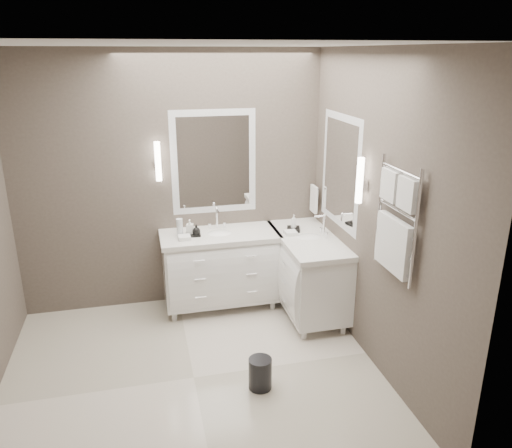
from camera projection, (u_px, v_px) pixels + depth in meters
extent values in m
cube|color=beige|center=(194.00, 378.00, 4.29)|extent=(3.20, 3.00, 0.01)
cube|color=white|center=(178.00, 44.00, 3.40)|extent=(3.20, 3.00, 0.01)
cube|color=#534942|center=(172.00, 183.00, 5.23)|extent=(3.20, 0.01, 2.70)
cube|color=#534942|center=(218.00, 330.00, 2.46)|extent=(3.20, 0.01, 2.70)
cube|color=#534942|center=(378.00, 215.00, 4.20)|extent=(0.01, 3.00, 2.70)
cube|color=white|center=(220.00, 268.00, 5.36)|extent=(1.20, 0.55, 0.70)
cube|color=white|center=(220.00, 235.00, 5.24)|extent=(1.24, 0.59, 0.05)
ellipsoid|color=white|center=(220.00, 237.00, 5.25)|extent=(0.36, 0.28, 0.12)
cylinder|color=white|center=(217.00, 218.00, 5.34)|extent=(0.02, 0.02, 0.22)
cube|color=white|center=(307.00, 272.00, 5.26)|extent=(0.55, 1.20, 0.70)
cube|color=white|center=(309.00, 239.00, 5.13)|extent=(0.59, 1.24, 0.05)
ellipsoid|color=white|center=(309.00, 240.00, 5.14)|extent=(0.36, 0.28, 0.12)
cylinder|color=white|center=(324.00, 226.00, 5.13)|extent=(0.02, 0.02, 0.22)
cube|color=white|center=(214.00, 162.00, 5.25)|extent=(0.90, 0.02, 1.10)
cube|color=white|center=(214.00, 162.00, 5.25)|extent=(0.77, 0.02, 0.96)
cube|color=white|center=(340.00, 171.00, 4.86)|extent=(0.02, 0.90, 1.10)
cube|color=white|center=(340.00, 171.00, 4.86)|extent=(0.02, 0.90, 0.96)
cube|color=white|center=(158.00, 166.00, 5.06)|extent=(0.05, 0.05, 0.10)
cylinder|color=white|center=(158.00, 161.00, 5.04)|extent=(0.06, 0.06, 0.40)
cube|color=white|center=(359.00, 186.00, 4.32)|extent=(0.05, 0.05, 0.10)
cylinder|color=white|center=(360.00, 181.00, 4.30)|extent=(0.06, 0.06, 0.40)
cylinder|color=white|center=(315.00, 187.00, 5.47)|extent=(0.02, 0.22, 0.02)
cube|color=white|center=(314.00, 199.00, 5.51)|extent=(0.03, 0.17, 0.30)
cylinder|color=white|center=(416.00, 231.00, 3.53)|extent=(0.03, 0.03, 0.90)
cylinder|color=white|center=(380.00, 208.00, 4.04)|extent=(0.03, 0.03, 0.90)
cube|color=white|center=(408.00, 194.00, 3.59)|extent=(0.06, 0.22, 0.24)
cube|color=white|center=(391.00, 185.00, 3.83)|extent=(0.06, 0.22, 0.24)
cube|color=white|center=(394.00, 245.00, 3.85)|extent=(0.06, 0.46, 0.42)
cylinder|color=black|center=(260.00, 373.00, 4.12)|extent=(0.25, 0.25, 0.27)
cube|color=black|center=(193.00, 235.00, 5.16)|extent=(0.16, 0.12, 0.02)
cube|color=black|center=(293.00, 229.00, 5.31)|extent=(0.17, 0.20, 0.03)
cylinder|color=silver|center=(180.00, 228.00, 5.11)|extent=(0.08, 0.08, 0.19)
imported|color=white|center=(190.00, 226.00, 5.14)|extent=(0.08, 0.08, 0.15)
imported|color=black|center=(196.00, 230.00, 5.11)|extent=(0.09, 0.09, 0.11)
imported|color=white|center=(294.00, 221.00, 5.28)|extent=(0.06, 0.06, 0.15)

